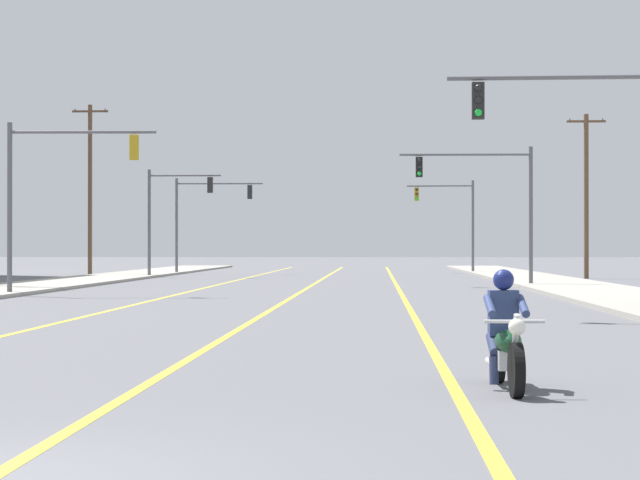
% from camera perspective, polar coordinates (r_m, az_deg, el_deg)
% --- Properties ---
extents(lane_stripe_center, '(0.16, 100.00, 0.01)m').
position_cam_1_polar(lane_stripe_center, '(53.64, -0.42, -2.19)').
color(lane_stripe_center, yellow).
rests_on(lane_stripe_center, ground).
extents(lane_stripe_left, '(0.16, 100.00, 0.01)m').
position_cam_1_polar(lane_stripe_left, '(54.05, -5.04, -2.18)').
color(lane_stripe_left, yellow).
rests_on(lane_stripe_left, ground).
extents(lane_stripe_right, '(0.16, 100.00, 0.01)m').
position_cam_1_polar(lane_stripe_right, '(53.57, 3.69, -2.20)').
color(lane_stripe_right, yellow).
rests_on(lane_stripe_right, ground).
extents(sidewalk_kerb_right, '(4.40, 110.00, 0.14)m').
position_cam_1_polar(sidewalk_kerb_right, '(49.26, 12.38, -2.27)').
color(sidewalk_kerb_right, '#9E998E').
rests_on(sidewalk_kerb_right, ground).
extents(sidewalk_kerb_left, '(4.40, 110.00, 0.14)m').
position_cam_1_polar(sidewalk_kerb_left, '(50.72, -14.15, -2.22)').
color(sidewalk_kerb_left, '#9E998E').
rests_on(sidewalk_kerb_left, ground).
extents(motorcycle_with_rider, '(0.70, 2.19, 1.46)m').
position_cam_1_polar(motorcycle_with_rider, '(14.74, 8.87, -4.80)').
color(motorcycle_with_rider, black).
rests_on(motorcycle_with_rider, ground).
extents(traffic_signal_near_right, '(5.10, 0.37, 6.20)m').
position_cam_1_polar(traffic_signal_near_right, '(29.68, 12.98, 4.26)').
color(traffic_signal_near_right, '#56565B').
rests_on(traffic_signal_near_right, ground).
extents(traffic_signal_near_left, '(5.34, 0.48, 6.20)m').
position_cam_1_polar(traffic_signal_near_left, '(43.75, -12.65, 2.80)').
color(traffic_signal_near_left, '#56565B').
rests_on(traffic_signal_near_left, ground).
extents(traffic_signal_mid_right, '(5.91, 0.43, 6.20)m').
position_cam_1_polar(traffic_signal_mid_right, '(53.50, 8.20, 2.26)').
color(traffic_signal_mid_right, '#56565B').
rests_on(traffic_signal_mid_right, ground).
extents(traffic_signal_mid_left, '(4.24, 0.37, 6.20)m').
position_cam_1_polar(traffic_signal_mid_left, '(69.00, -7.19, 1.59)').
color(traffic_signal_mid_left, '#56565B').
rests_on(traffic_signal_mid_left, ground).
extents(traffic_signal_far_right, '(4.49, 0.39, 6.20)m').
position_cam_1_polar(traffic_signal_far_right, '(80.37, 6.41, 1.32)').
color(traffic_signal_far_right, '#56565B').
rests_on(traffic_signal_far_right, ground).
extents(traffic_signal_far_left, '(5.68, 0.43, 6.20)m').
position_cam_1_polar(traffic_signal_far_left, '(77.47, -5.65, 1.44)').
color(traffic_signal_far_left, '#56565B').
rests_on(traffic_signal_far_left, ground).
extents(utility_pole_right_far, '(2.14, 0.26, 9.09)m').
position_cam_1_polar(utility_pole_right_far, '(67.47, 12.60, 2.22)').
color(utility_pole_right_far, brown).
rests_on(utility_pole_right_far, ground).
extents(utility_pole_left_far, '(2.20, 0.26, 10.42)m').
position_cam_1_polar(utility_pole_left_far, '(74.02, -10.92, 2.52)').
color(utility_pole_left_far, brown).
rests_on(utility_pole_left_far, ground).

